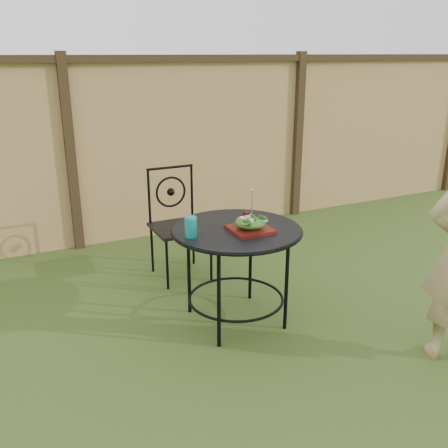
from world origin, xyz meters
The scene contains 8 objects.
ground centered at (0.00, 0.00, 0.00)m, with size 60.00×60.00×0.00m, color #234115.
fence centered at (0.00, 2.19, 0.95)m, with size 8.00×0.12×1.90m.
patio_table centered at (-0.53, 0.16, 0.59)m, with size 0.92×0.92×0.72m.
patio_chair centered at (-0.61, 1.12, 0.50)m, with size 0.46×0.46×0.95m.
salad_plate centered at (-0.48, 0.06, 0.74)m, with size 0.27×0.27×0.02m, color #3C0F08.
salad centered at (-0.48, 0.06, 0.79)m, with size 0.21×0.21×0.08m, color #235614.
fork centered at (-0.47, 0.06, 0.92)m, with size 0.01×0.01×0.18m, color silver.
drinking_glass centered at (-0.88, 0.14, 0.79)m, with size 0.08×0.08×0.14m, color #0C9591.
Camera 1 is at (-2.04, -2.75, 1.88)m, focal length 40.00 mm.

